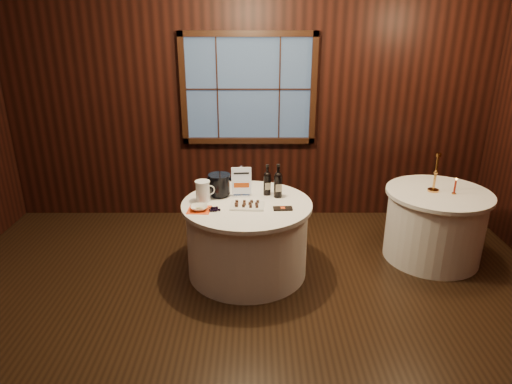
{
  "coord_description": "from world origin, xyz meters",
  "views": [
    {
      "loc": [
        0.08,
        -3.12,
        2.48
      ],
      "look_at": [
        0.09,
        0.9,
        0.92
      ],
      "focal_mm": 32.0,
      "sensor_mm": 36.0,
      "label": 1
    }
  ],
  "objects_px": {
    "sign_stand": "(241,186)",
    "glass_pitcher": "(203,191)",
    "ice_bucket": "(219,185)",
    "port_bottle_right": "(278,183)",
    "main_table": "(247,238)",
    "grape_bunch": "(215,209)",
    "cracker_bowl": "(199,208)",
    "side_table": "(434,225)",
    "chocolate_plate": "(247,205)",
    "red_candle": "(455,188)",
    "brass_candlestick": "(435,178)",
    "chocolate_box": "(283,208)",
    "port_bottle_left": "(267,182)"
  },
  "relations": [
    {
      "from": "chocolate_plate",
      "to": "glass_pitcher",
      "type": "xyz_separation_m",
      "value": [
        -0.43,
        0.14,
        0.09
      ]
    },
    {
      "from": "port_bottle_right",
      "to": "brass_candlestick",
      "type": "bearing_deg",
      "value": -3.66
    },
    {
      "from": "cracker_bowl",
      "to": "ice_bucket",
      "type": "bearing_deg",
      "value": 64.76
    },
    {
      "from": "chocolate_plate",
      "to": "glass_pitcher",
      "type": "height_order",
      "value": "glass_pitcher"
    },
    {
      "from": "chocolate_plate",
      "to": "cracker_bowl",
      "type": "relative_size",
      "value": 2.07
    },
    {
      "from": "red_candle",
      "to": "cracker_bowl",
      "type": "bearing_deg",
      "value": -170.96
    },
    {
      "from": "chocolate_box",
      "to": "brass_candlestick",
      "type": "height_order",
      "value": "brass_candlestick"
    },
    {
      "from": "port_bottle_right",
      "to": "grape_bunch",
      "type": "height_order",
      "value": "port_bottle_right"
    },
    {
      "from": "chocolate_plate",
      "to": "grape_bunch",
      "type": "bearing_deg",
      "value": -162.26
    },
    {
      "from": "port_bottle_right",
      "to": "chocolate_box",
      "type": "height_order",
      "value": "port_bottle_right"
    },
    {
      "from": "port_bottle_right",
      "to": "glass_pitcher",
      "type": "bearing_deg",
      "value": 179.52
    },
    {
      "from": "brass_candlestick",
      "to": "red_candle",
      "type": "bearing_deg",
      "value": -23.5
    },
    {
      "from": "cracker_bowl",
      "to": "glass_pitcher",
      "type": "bearing_deg",
      "value": 85.54
    },
    {
      "from": "main_table",
      "to": "cracker_bowl",
      "type": "xyz_separation_m",
      "value": [
        -0.45,
        -0.18,
        0.41
      ]
    },
    {
      "from": "red_candle",
      "to": "sign_stand",
      "type": "bearing_deg",
      "value": -178.58
    },
    {
      "from": "grape_bunch",
      "to": "cracker_bowl",
      "type": "bearing_deg",
      "value": 171.0
    },
    {
      "from": "ice_bucket",
      "to": "chocolate_plate",
      "type": "distance_m",
      "value": 0.41
    },
    {
      "from": "red_candle",
      "to": "grape_bunch",
      "type": "bearing_deg",
      "value": -169.89
    },
    {
      "from": "port_bottle_right",
      "to": "brass_candlestick",
      "type": "xyz_separation_m",
      "value": [
        1.63,
        0.16,
        -0.0
      ]
    },
    {
      "from": "sign_stand",
      "to": "brass_candlestick",
      "type": "xyz_separation_m",
      "value": [
        1.99,
        0.13,
        0.04
      ]
    },
    {
      "from": "port_bottle_right",
      "to": "main_table",
      "type": "bearing_deg",
      "value": -163.19
    },
    {
      "from": "sign_stand",
      "to": "chocolate_plate",
      "type": "xyz_separation_m",
      "value": [
        0.06,
        -0.28,
        -0.09
      ]
    },
    {
      "from": "sign_stand",
      "to": "glass_pitcher",
      "type": "height_order",
      "value": "sign_stand"
    },
    {
      "from": "main_table",
      "to": "sign_stand",
      "type": "height_order",
      "value": "sign_stand"
    },
    {
      "from": "sign_stand",
      "to": "ice_bucket",
      "type": "relative_size",
      "value": 1.39
    },
    {
      "from": "red_candle",
      "to": "chocolate_plate",
      "type": "bearing_deg",
      "value": -171.02
    },
    {
      "from": "chocolate_plate",
      "to": "brass_candlestick",
      "type": "bearing_deg",
      "value": 12.12
    },
    {
      "from": "sign_stand",
      "to": "chocolate_plate",
      "type": "height_order",
      "value": "sign_stand"
    },
    {
      "from": "chocolate_box",
      "to": "cracker_bowl",
      "type": "xyz_separation_m",
      "value": [
        -0.79,
        -0.02,
        0.02
      ]
    },
    {
      "from": "sign_stand",
      "to": "cracker_bowl",
      "type": "bearing_deg",
      "value": -140.28
    },
    {
      "from": "side_table",
      "to": "red_candle",
      "type": "relative_size",
      "value": 6.25
    },
    {
      "from": "side_table",
      "to": "ice_bucket",
      "type": "distance_m",
      "value": 2.34
    },
    {
      "from": "brass_candlestick",
      "to": "red_candle",
      "type": "xyz_separation_m",
      "value": [
        0.18,
        -0.08,
        -0.08
      ]
    },
    {
      "from": "port_bottle_left",
      "to": "brass_candlestick",
      "type": "relative_size",
      "value": 0.78
    },
    {
      "from": "ice_bucket",
      "to": "cracker_bowl",
      "type": "xyz_separation_m",
      "value": [
        -0.17,
        -0.36,
        -0.1
      ]
    },
    {
      "from": "grape_bunch",
      "to": "ice_bucket",
      "type": "bearing_deg",
      "value": 86.75
    },
    {
      "from": "sign_stand",
      "to": "port_bottle_right",
      "type": "distance_m",
      "value": 0.37
    },
    {
      "from": "sign_stand",
      "to": "brass_candlestick",
      "type": "distance_m",
      "value": 2.0
    },
    {
      "from": "chocolate_box",
      "to": "ice_bucket",
      "type": "bearing_deg",
      "value": 148.66
    },
    {
      "from": "grape_bunch",
      "to": "glass_pitcher",
      "type": "height_order",
      "value": "glass_pitcher"
    },
    {
      "from": "glass_pitcher",
      "to": "red_candle",
      "type": "xyz_separation_m",
      "value": [
        2.55,
        0.19,
        -0.04
      ]
    },
    {
      "from": "grape_bunch",
      "to": "brass_candlestick",
      "type": "height_order",
      "value": "brass_candlestick"
    },
    {
      "from": "chocolate_box",
      "to": "grape_bunch",
      "type": "xyz_separation_m",
      "value": [
        -0.64,
        -0.04,
        0.01
      ]
    },
    {
      "from": "chocolate_box",
      "to": "chocolate_plate",
      "type": "bearing_deg",
      "value": 167.76
    },
    {
      "from": "port_bottle_right",
      "to": "grape_bunch",
      "type": "xyz_separation_m",
      "value": [
        -0.61,
        -0.35,
        -0.13
      ]
    },
    {
      "from": "port_bottle_left",
      "to": "ice_bucket",
      "type": "distance_m",
      "value": 0.48
    },
    {
      "from": "sign_stand",
      "to": "port_bottle_right",
      "type": "relative_size",
      "value": 0.92
    },
    {
      "from": "side_table",
      "to": "grape_bunch",
      "type": "distance_m",
      "value": 2.39
    },
    {
      "from": "glass_pitcher",
      "to": "red_candle",
      "type": "height_order",
      "value": "glass_pitcher"
    },
    {
      "from": "port_bottle_left",
      "to": "brass_candlestick",
      "type": "bearing_deg",
      "value": -6.88
    }
  ]
}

